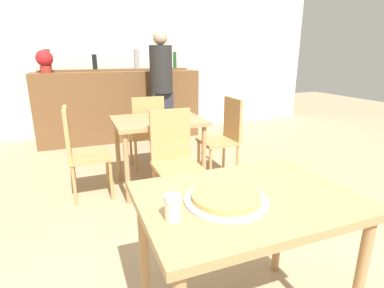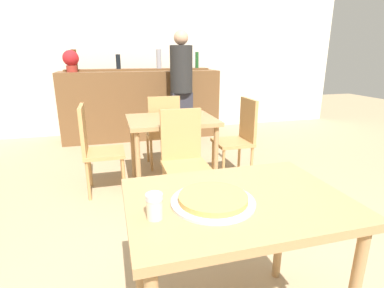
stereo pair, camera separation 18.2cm
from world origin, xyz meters
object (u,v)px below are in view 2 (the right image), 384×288
at_px(potted_plant, 71,60).
at_px(chair_far_side_right, 240,134).
at_px(chair_far_side_back, 163,128).
at_px(pizza_tray, 213,200).
at_px(cheese_shaker, 154,206).
at_px(chair_far_side_front, 184,154).
at_px(chair_far_side_left, 95,145).
at_px(person_standing, 181,85).

bearing_deg(potted_plant, chair_far_side_right, -46.41).
height_order(chair_far_side_right, potted_plant, potted_plant).
xyz_separation_m(chair_far_side_back, pizza_tray, (-0.21, -2.46, 0.27)).
xyz_separation_m(chair_far_side_right, potted_plant, (-1.93, 2.03, 0.79)).
bearing_deg(potted_plant, cheese_shaker, -80.64).
bearing_deg(potted_plant, chair_far_side_front, -65.99).
relative_size(chair_far_side_left, chair_far_side_right, 1.00).
relative_size(chair_far_side_left, potted_plant, 2.81).
distance_m(chair_far_side_front, potted_plant, 2.91).
distance_m(chair_far_side_back, chair_far_side_right, 0.95).
bearing_deg(chair_far_side_front, chair_far_side_right, 33.66).
bearing_deg(chair_far_side_front, pizza_tray, -98.61).
relative_size(pizza_tray, cheese_shaker, 3.52).
relative_size(person_standing, potted_plant, 5.29).
distance_m(chair_far_side_front, chair_far_side_back, 1.05).
height_order(pizza_tray, person_standing, person_standing).
distance_m(cheese_shaker, potted_plant, 4.10).
height_order(pizza_tray, potted_plant, potted_plant).
height_order(chair_far_side_front, chair_far_side_back, same).
distance_m(chair_far_side_left, chair_far_side_right, 1.58).
xyz_separation_m(person_standing, potted_plant, (-1.61, 0.53, 0.37)).
relative_size(cheese_shaker, potted_plant, 0.32).
xyz_separation_m(chair_far_side_back, chair_far_side_right, (0.79, -0.53, 0.00)).
relative_size(chair_far_side_back, cheese_shaker, 8.75).
height_order(chair_far_side_left, person_standing, person_standing).
bearing_deg(cheese_shaker, chair_far_side_right, 57.44).
bearing_deg(cheese_shaker, chair_far_side_back, 79.26).
xyz_separation_m(chair_far_side_front, pizza_tray, (-0.21, -1.40, 0.27)).
bearing_deg(chair_far_side_left, potted_plant, 9.70).
bearing_deg(pizza_tray, cheese_shaker, -167.76).
xyz_separation_m(chair_far_side_right, pizza_tray, (-1.00, -1.93, 0.27)).
height_order(chair_far_side_front, chair_far_side_right, same).
bearing_deg(person_standing, pizza_tray, -101.27).
xyz_separation_m(chair_far_side_front, potted_plant, (-1.14, 2.56, 0.79)).
relative_size(chair_far_side_left, cheese_shaker, 8.75).
height_order(chair_far_side_front, cheese_shaker, chair_far_side_front).
xyz_separation_m(chair_far_side_left, person_standing, (1.26, 1.50, 0.42)).
height_order(chair_far_side_front, potted_plant, potted_plant).
xyz_separation_m(chair_far_side_left, cheese_shaker, (0.32, -1.99, 0.31)).
xyz_separation_m(pizza_tray, potted_plant, (-0.93, 3.96, 0.53)).
relative_size(chair_far_side_front, chair_far_side_back, 1.00).
relative_size(chair_far_side_front, pizza_tray, 2.48).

